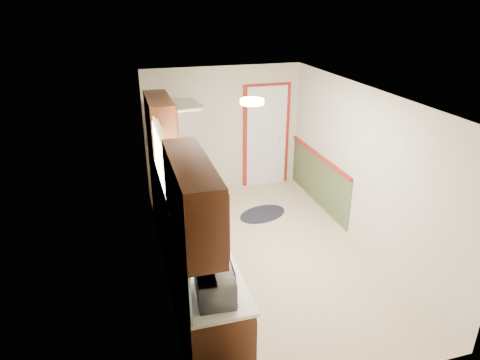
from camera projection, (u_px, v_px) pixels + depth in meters
room_shell at (267, 179)px, 5.98m from camera, size 3.20×5.20×2.52m
kitchen_run at (184, 225)px, 5.56m from camera, size 0.63×4.00×2.20m
back_wall_trim at (277, 145)px, 8.30m from camera, size 1.12×2.30×2.08m
ceiling_fixture at (252, 102)px, 5.26m from camera, size 0.30×0.30×0.06m
microwave at (215, 280)px, 3.98m from camera, size 0.33×0.54×0.35m
refrigerator at (179, 160)px, 7.36m from camera, size 0.90×0.85×1.93m
rug at (263, 214)px, 7.57m from camera, size 1.05×0.87×0.01m
cooktop at (170, 169)px, 7.01m from camera, size 0.49×0.58×0.02m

